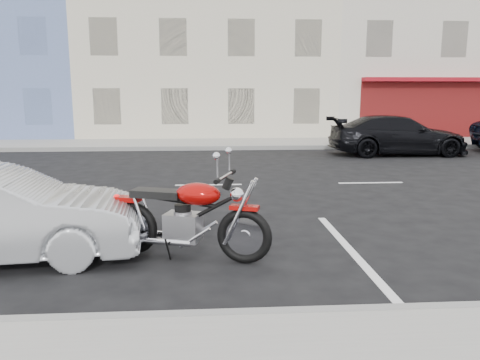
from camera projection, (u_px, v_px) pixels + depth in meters
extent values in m
plane|color=black|center=(290.00, 184.00, 11.41)|extent=(120.00, 120.00, 0.00)
cube|color=gray|center=(137.00, 144.00, 19.61)|extent=(80.00, 3.40, 0.15)
cube|color=gray|center=(130.00, 149.00, 17.94)|extent=(80.00, 0.12, 0.16)
cube|color=beige|center=(207.00, 29.00, 26.22)|extent=(12.00, 12.00, 11.50)
cube|color=#BDB6A6|center=(433.00, 22.00, 26.97)|extent=(14.00, 12.00, 12.50)
torus|color=black|center=(308.00, 242.00, 5.83)|extent=(0.73, 0.34, 0.73)
torus|color=black|center=(189.00, 233.00, 6.22)|extent=(0.73, 0.34, 0.73)
cube|color=#980705|center=(309.00, 213.00, 5.76)|extent=(0.40, 0.25, 0.05)
cube|color=#980705|center=(185.00, 203.00, 6.15)|extent=(0.37, 0.27, 0.07)
cube|color=gray|center=(243.00, 232.00, 6.02)|extent=(0.54, 0.45, 0.37)
ellipsoid|color=#980705|center=(260.00, 199.00, 5.89)|extent=(0.69, 0.54, 0.29)
cube|color=black|center=(216.00, 198.00, 6.03)|extent=(0.73, 0.48, 0.10)
cylinder|color=silver|center=(289.00, 181.00, 5.75)|extent=(0.27, 0.74, 0.04)
sphere|color=silver|center=(301.00, 199.00, 5.76)|extent=(0.19, 0.19, 0.19)
cylinder|color=silver|center=(213.00, 247.00, 6.00)|extent=(1.01, 0.40, 0.09)
cylinder|color=silver|center=(220.00, 240.00, 6.29)|extent=(1.01, 0.40, 0.09)
cylinder|color=silver|center=(304.00, 217.00, 5.79)|extent=(0.42, 0.18, 0.87)
cylinder|color=black|center=(261.00, 220.00, 5.93)|extent=(0.85, 0.32, 0.54)
imported|color=black|center=(398.00, 135.00, 16.68)|extent=(4.84, 1.98, 1.40)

